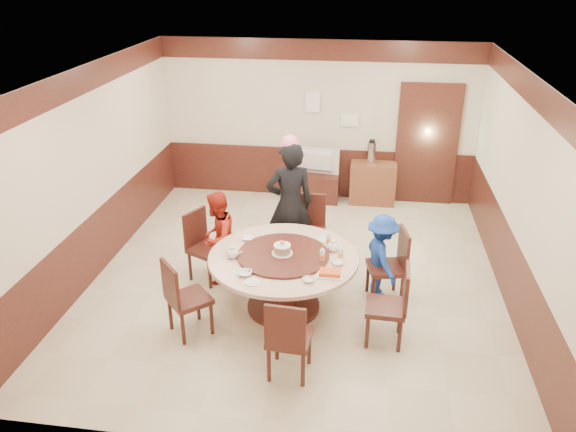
# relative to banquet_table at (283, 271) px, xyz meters

# --- Properties ---
(room) EXTENTS (6.00, 6.04, 2.84)m
(room) POSITION_rel_banquet_table_xyz_m (0.07, 0.77, 0.55)
(room) COLOR beige
(room) RESTS_ON ground
(banquet_table) EXTENTS (1.82, 1.82, 0.78)m
(banquet_table) POSITION_rel_banquet_table_xyz_m (0.00, 0.00, 0.00)
(banquet_table) COLOR #401914
(banquet_table) RESTS_ON ground
(chair_0) EXTENTS (0.53, 0.52, 0.97)m
(chair_0) POSITION_rel_banquet_table_xyz_m (1.28, 0.41, -0.23)
(chair_0) COLOR #401914
(chair_0) RESTS_ON ground
(chair_1) EXTENTS (0.44, 0.45, 0.97)m
(chair_1) POSITION_rel_banquet_table_xyz_m (0.19, 1.29, -0.23)
(chair_1) COLOR #401914
(chair_1) RESTS_ON ground
(chair_2) EXTENTS (0.60, 0.59, 0.97)m
(chair_2) POSITION_rel_banquet_table_xyz_m (-1.14, 0.58, -0.23)
(chair_2) COLOR #401914
(chair_2) RESTS_ON ground
(chair_3) EXTENTS (0.62, 0.62, 0.97)m
(chair_3) POSITION_rel_banquet_table_xyz_m (-1.02, -0.65, -0.23)
(chair_3) COLOR #401914
(chair_3) RESTS_ON ground
(chair_4) EXTENTS (0.47, 0.48, 0.97)m
(chair_4) POSITION_rel_banquet_table_xyz_m (0.24, -1.21, -0.23)
(chair_4) COLOR #401914
(chair_4) RESTS_ON ground
(chair_5) EXTENTS (0.47, 0.46, 0.97)m
(chair_5) POSITION_rel_banquet_table_xyz_m (1.26, -0.48, -0.23)
(chair_5) COLOR #401914
(chair_5) RESTS_ON ground
(person_standing) EXTENTS (0.77, 0.63, 1.82)m
(person_standing) POSITION_rel_banquet_table_xyz_m (-0.08, 1.17, 0.38)
(person_standing) COLOR black
(person_standing) RESTS_ON ground
(person_red) EXTENTS (0.59, 0.70, 1.28)m
(person_red) POSITION_rel_banquet_table_xyz_m (-0.98, 0.57, 0.11)
(person_red) COLOR #A52216
(person_red) RESTS_ON ground
(person_blue) EXTENTS (0.65, 0.83, 1.13)m
(person_blue) POSITION_rel_banquet_table_xyz_m (1.20, 0.49, 0.03)
(person_blue) COLOR #183B9C
(person_blue) RESTS_ON ground
(birthday_cake) EXTENTS (0.26, 0.26, 0.18)m
(birthday_cake) POSITION_rel_banquet_table_xyz_m (-0.01, 0.00, 0.31)
(birthday_cake) COLOR white
(birthday_cake) RESTS_ON banquet_table
(teapot_left) EXTENTS (0.17, 0.15, 0.13)m
(teapot_left) POSITION_rel_banquet_table_xyz_m (-0.60, -0.13, 0.28)
(teapot_left) COLOR white
(teapot_left) RESTS_ON banquet_table
(teapot_right) EXTENTS (0.17, 0.15, 0.13)m
(teapot_right) POSITION_rel_banquet_table_xyz_m (0.59, 0.21, 0.28)
(teapot_right) COLOR white
(teapot_right) RESTS_ON banquet_table
(bowl_0) EXTENTS (0.15, 0.15, 0.04)m
(bowl_0) POSITION_rel_banquet_table_xyz_m (-0.51, 0.35, 0.24)
(bowl_0) COLOR white
(bowl_0) RESTS_ON banquet_table
(bowl_1) EXTENTS (0.14, 0.14, 0.04)m
(bowl_1) POSITION_rel_banquet_table_xyz_m (0.37, -0.54, 0.24)
(bowl_1) COLOR white
(bowl_1) RESTS_ON banquet_table
(bowl_2) EXTENTS (0.17, 0.17, 0.04)m
(bowl_2) POSITION_rel_banquet_table_xyz_m (-0.37, -0.50, 0.24)
(bowl_2) COLOR white
(bowl_2) RESTS_ON banquet_table
(bowl_3) EXTENTS (0.15, 0.15, 0.05)m
(bowl_3) POSITION_rel_banquet_table_xyz_m (0.66, -0.11, 0.24)
(bowl_3) COLOR white
(bowl_3) RESTS_ON banquet_table
(saucer_near) EXTENTS (0.18, 0.18, 0.01)m
(saucer_near) POSITION_rel_banquet_table_xyz_m (-0.25, -0.65, 0.22)
(saucer_near) COLOR white
(saucer_near) RESTS_ON banquet_table
(saucer_far) EXTENTS (0.18, 0.18, 0.01)m
(saucer_far) POSITION_rel_banquet_table_xyz_m (0.45, 0.50, 0.22)
(saucer_far) COLOR white
(saucer_far) RESTS_ON banquet_table
(shrimp_platter) EXTENTS (0.30, 0.20, 0.06)m
(shrimp_platter) POSITION_rel_banquet_table_xyz_m (0.59, -0.38, 0.24)
(shrimp_platter) COLOR white
(shrimp_platter) RESTS_ON banquet_table
(bottle_0) EXTENTS (0.06, 0.06, 0.16)m
(bottle_0) POSITION_rel_banquet_table_xyz_m (0.48, -0.07, 0.30)
(bottle_0) COLOR white
(bottle_0) RESTS_ON banquet_table
(bottle_1) EXTENTS (0.06, 0.06, 0.16)m
(bottle_1) POSITION_rel_banquet_table_xyz_m (0.69, 0.00, 0.30)
(bottle_1) COLOR white
(bottle_1) RESTS_ON banquet_table
(bottle_2) EXTENTS (0.06, 0.06, 0.16)m
(bottle_2) POSITION_rel_banquet_table_xyz_m (0.52, 0.36, 0.30)
(bottle_2) COLOR white
(bottle_2) RESTS_ON banquet_table
(tv_stand) EXTENTS (0.85, 0.45, 0.50)m
(tv_stand) POSITION_rel_banquet_table_xyz_m (0.05, 3.50, -0.28)
(tv_stand) COLOR #401914
(tv_stand) RESTS_ON ground
(television) EXTENTS (0.82, 0.21, 0.47)m
(television) POSITION_rel_banquet_table_xyz_m (0.05, 3.50, 0.20)
(television) COLOR #969698
(television) RESTS_ON tv_stand
(side_cabinet) EXTENTS (0.80, 0.40, 0.75)m
(side_cabinet) POSITION_rel_banquet_table_xyz_m (1.07, 3.53, -0.16)
(side_cabinet) COLOR brown
(side_cabinet) RESTS_ON ground
(thermos) EXTENTS (0.15, 0.15, 0.38)m
(thermos) POSITION_rel_banquet_table_xyz_m (1.02, 3.53, 0.41)
(thermos) COLOR silver
(thermos) RESTS_ON side_cabinet
(notice_left) EXTENTS (0.25, 0.00, 0.35)m
(notice_left) POSITION_rel_banquet_table_xyz_m (-0.04, 3.71, 1.22)
(notice_left) COLOR white
(notice_left) RESTS_ON room
(notice_right) EXTENTS (0.30, 0.00, 0.22)m
(notice_right) POSITION_rel_banquet_table_xyz_m (0.61, 3.71, 0.92)
(notice_right) COLOR white
(notice_right) RESTS_ON room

